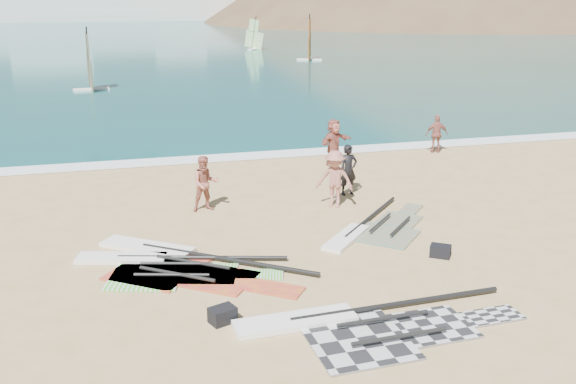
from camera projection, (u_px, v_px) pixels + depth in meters
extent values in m
plane|color=tan|center=(375.00, 274.00, 15.76)|extent=(300.00, 300.00, 0.00)
cube|color=#0B3F51|center=(141.00, 24.00, 137.54)|extent=(300.00, 240.00, 0.06)
cube|color=white|center=(264.00, 156.00, 27.11)|extent=(300.00, 1.20, 0.04)
cube|color=white|center=(48.00, 4.00, 148.05)|extent=(160.00, 8.00, 8.00)
cube|color=white|center=(278.00, 1.00, 161.35)|extent=(16.00, 7.00, 9.00)
cone|color=brown|center=(497.00, 20.00, 156.48)|extent=(143.00, 143.00, 45.00)
cube|color=#232325|center=(357.00, 339.00, 12.78)|extent=(2.03, 2.24, 0.04)
cube|color=#232325|center=(433.00, 326.00, 13.27)|extent=(1.57, 1.47, 0.04)
cube|color=#232325|center=(492.00, 316.00, 13.67)|extent=(1.32, 0.70, 0.04)
cylinder|color=black|center=(398.00, 304.00, 14.04)|extent=(4.96, 0.34, 0.12)
cylinder|color=black|center=(383.00, 318.00, 13.29)|extent=(2.05, 0.18, 0.09)
cylinder|color=black|center=(400.00, 336.00, 12.61)|extent=(2.05, 0.18, 0.09)
cube|color=white|center=(295.00, 322.00, 13.37)|extent=(2.62, 0.82, 0.12)
cube|color=#39C81B|center=(147.00, 274.00, 15.71)|extent=(2.16, 2.29, 0.04)
cube|color=#39C81B|center=(209.00, 274.00, 15.70)|extent=(1.62, 1.55, 0.04)
cube|color=#39C81B|center=(260.00, 275.00, 15.68)|extent=(1.25, 0.86, 0.04)
cylinder|color=black|center=(202.00, 257.00, 16.49)|extent=(4.25, 1.27, 0.10)
cylinder|color=black|center=(177.00, 263.00, 15.98)|extent=(1.76, 0.56, 0.08)
cylinder|color=black|center=(172.00, 275.00, 15.35)|extent=(1.76, 0.56, 0.08)
cube|color=white|center=(122.00, 259.00, 16.53)|extent=(2.37, 1.21, 0.12)
cube|color=orange|center=(383.00, 235.00, 18.23)|extent=(2.37, 2.36, 0.04)
cube|color=orange|center=(399.00, 220.00, 19.41)|extent=(1.68, 1.68, 0.04)
cube|color=orange|center=(410.00, 209.00, 20.38)|extent=(1.11, 1.13, 0.04)
cylinder|color=black|center=(371.00, 216.00, 19.52)|extent=(2.83, 3.04, 0.10)
cylinder|color=black|center=(380.00, 222.00, 18.84)|extent=(1.19, 1.28, 0.07)
cylinder|color=black|center=(400.00, 226.00, 18.57)|extent=(1.19, 1.28, 0.07)
cube|color=white|center=(346.00, 238.00, 17.90)|extent=(1.86, 1.94, 0.12)
cube|color=#B81D41|center=(159.00, 268.00, 16.03)|extent=(2.87, 2.92, 0.04)
cube|color=#B81D41|center=(221.00, 279.00, 15.42)|extent=(2.07, 2.05, 0.04)
cube|color=#B81D41|center=(275.00, 289.00, 14.92)|extent=(1.44, 1.30, 0.04)
cylinder|color=black|center=(227.00, 259.00, 16.38)|extent=(4.10, 3.08, 0.12)
cylinder|color=black|center=(193.00, 262.00, 16.06)|extent=(1.72, 1.30, 0.09)
cylinder|color=black|center=(177.00, 274.00, 15.39)|extent=(1.72, 1.30, 0.09)
cube|color=white|center=(147.00, 248.00, 17.24)|extent=(2.53, 2.13, 0.12)
cube|color=black|center=(223.00, 315.00, 13.42)|extent=(0.63, 0.55, 0.34)
cube|color=black|center=(440.00, 251.00, 16.75)|extent=(0.64, 0.60, 0.31)
imported|color=black|center=(349.00, 170.00, 21.72)|extent=(0.69, 0.50, 1.73)
imported|color=#AF6252|center=(205.00, 184.00, 20.11)|extent=(0.92, 0.75, 1.77)
imported|color=#A66459|center=(335.00, 179.00, 20.45)|extent=(1.38, 1.23, 1.85)
imported|color=#9F574D|center=(437.00, 134.00, 27.42)|extent=(1.02, 0.58, 1.64)
imported|color=#A6584B|center=(334.00, 142.00, 25.47)|extent=(1.76, 1.36, 1.86)
cube|color=white|center=(91.00, 89.00, 44.91)|extent=(2.50, 1.03, 0.14)
cube|color=#F24C16|center=(90.00, 72.00, 44.56)|extent=(0.46, 2.96, 2.65)
cube|color=#F24C16|center=(87.00, 46.00, 44.02)|extent=(0.28, 1.67, 1.84)
cylinder|color=black|center=(88.00, 58.00, 44.26)|extent=(0.21, 0.84, 4.20)
cube|color=white|center=(309.00, 60.00, 64.66)|extent=(2.62, 1.60, 0.15)
cube|color=red|center=(310.00, 47.00, 64.29)|extent=(1.18, 2.90, 2.75)
cube|color=red|center=(310.00, 28.00, 63.73)|extent=(0.69, 1.64, 1.91)
cylinder|color=black|center=(310.00, 36.00, 63.98)|extent=(0.41, 0.85, 4.37)
cube|color=white|center=(254.00, 49.00, 76.65)|extent=(1.94, 2.04, 0.13)
cube|color=#70B726|center=(254.00, 40.00, 76.33)|extent=(2.02, 1.84, 2.38)
cube|color=#70B726|center=(254.00, 26.00, 75.84)|extent=(1.15, 1.06, 1.65)
cylinder|color=black|center=(254.00, 32.00, 76.06)|extent=(0.62, 0.57, 3.77)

